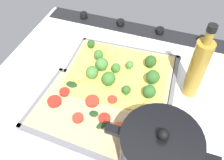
{
  "coord_description": "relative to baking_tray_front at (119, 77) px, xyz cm",
  "views": [
    {
      "loc": [
        -14.86,
        44.25,
        55.41
      ],
      "look_at": [
        0.55,
        -0.03,
        3.15
      ],
      "focal_mm": 39.48,
      "sensor_mm": 36.0,
      "label": 1
    }
  ],
  "objects": [
    {
      "name": "baking_tray_back",
      "position": [
        3.83,
        14.97,
        0.02
      ],
      "size": [
        30.99,
        23.71,
        1.3
      ],
      "color": "slate",
      "rests_on": "ground_plane"
    },
    {
      "name": "cooking_pot",
      "position": [
        -16.12,
        22.6,
        5.67
      ],
      "size": [
        23.81,
        16.95,
        14.35
      ],
      "color": "black",
      "rests_on": "ground_plane"
    },
    {
      "name": "broccoli_pizza",
      "position": [
        0.01,
        0.21,
        1.74
      ],
      "size": [
        32.5,
        27.2,
        6.22
      ],
      "color": "tan",
      "rests_on": "baking_tray_front"
    },
    {
      "name": "oil_bottle",
      "position": [
        -20.86,
        -1.79,
        9.31
      ],
      "size": [
        4.62,
        4.62,
        23.1
      ],
      "color": "olive",
      "rests_on": "ground_plane"
    },
    {
      "name": "baking_tray_front",
      "position": [
        0.0,
        0.0,
        0.0
      ],
      "size": [
        35.02,
        29.72,
        1.3
      ],
      "color": "slate",
      "rests_on": "ground_plane"
    },
    {
      "name": "ground_plane",
      "position": [
        0.27,
        4.07,
        -1.87
      ],
      "size": [
        74.43,
        65.93,
        3.0
      ],
      "primitive_type": "cube",
      "color": "white"
    },
    {
      "name": "stove_control_panel",
      "position": [
        0.27,
        -25.4,
        0.19
      ],
      "size": [
        71.46,
        7.0,
        2.6
      ],
      "color": "black",
      "rests_on": "ground_plane"
    },
    {
      "name": "veggie_pizza_back",
      "position": [
        3.88,
        14.87,
        0.73
      ],
      "size": [
        28.48,
        21.2,
        1.9
      ],
      "color": "tan",
      "rests_on": "baking_tray_back"
    }
  ]
}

